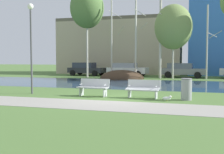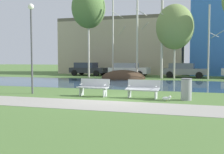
% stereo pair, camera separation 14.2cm
% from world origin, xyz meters
% --- Properties ---
extents(ground_plane, '(120.00, 120.00, 0.00)m').
position_xyz_m(ground_plane, '(0.00, 10.00, 0.00)').
color(ground_plane, '#517538').
extents(paved_path_strip, '(60.00, 2.41, 0.01)m').
position_xyz_m(paved_path_strip, '(0.00, -1.89, 0.01)').
color(paved_path_strip, '#9E998E').
rests_on(paved_path_strip, ground).
extents(river_band, '(80.00, 8.34, 0.01)m').
position_xyz_m(river_band, '(0.00, 8.04, 0.00)').
color(river_band, '#33516B').
rests_on(river_band, ground).
extents(soil_mound, '(4.25, 3.34, 1.65)m').
position_xyz_m(soil_mound, '(-2.98, 13.23, 0.00)').
color(soil_mound, '#423021').
rests_on(soil_mound, ground).
extents(bench_left, '(1.64, 0.69, 0.87)m').
position_xyz_m(bench_left, '(-1.25, 0.64, 0.47)').
color(bench_left, '#B2B5B7').
rests_on(bench_left, ground).
extents(bench_right, '(1.64, 0.69, 0.87)m').
position_xyz_m(bench_right, '(1.27, 0.64, 0.47)').
color(bench_right, '#B2B5B7').
rests_on(bench_right, ground).
extents(trash_bin, '(0.50, 0.50, 1.00)m').
position_xyz_m(trash_bin, '(3.29, 0.56, 0.52)').
color(trash_bin, gray).
rests_on(trash_bin, ground).
extents(seagull, '(0.44, 0.16, 0.26)m').
position_xyz_m(seagull, '(2.48, -0.02, 0.13)').
color(seagull, white).
rests_on(seagull, ground).
extents(streetlamp, '(0.32, 0.32, 4.82)m').
position_xyz_m(streetlamp, '(-4.79, 0.65, 3.27)').
color(streetlamp, '#4C4C51').
rests_on(streetlamp, ground).
extents(birch_far_left, '(3.40, 3.40, 9.04)m').
position_xyz_m(birch_far_left, '(-6.82, 14.02, 6.98)').
color(birch_far_left, beige).
rests_on(birch_far_left, ground).
extents(birch_left, '(1.42, 2.42, 8.07)m').
position_xyz_m(birch_left, '(-4.26, 14.20, 4.10)').
color(birch_left, beige).
rests_on(birch_left, ground).
extents(birch_center_left, '(1.27, 2.15, 8.65)m').
position_xyz_m(birch_center_left, '(-1.88, 14.47, 4.38)').
color(birch_center_left, beige).
rests_on(birch_center_left, ground).
extents(birch_center, '(1.35, 2.38, 8.58)m').
position_xyz_m(birch_center, '(0.51, 14.53, 4.36)').
color(birch_center, beige).
rests_on(birch_center, ground).
extents(birch_center_right, '(3.55, 3.55, 7.03)m').
position_xyz_m(birch_center_right, '(1.67, 14.70, 4.90)').
color(birch_center_right, beige).
rests_on(birch_center_right, ground).
extents(birch_right, '(1.34, 2.11, 6.84)m').
position_xyz_m(birch_right, '(4.77, 14.84, 3.46)').
color(birch_right, beige).
rests_on(birch_right, ground).
extents(parked_van_nearest_dark, '(4.28, 2.26, 1.46)m').
position_xyz_m(parked_van_nearest_dark, '(-8.14, 17.03, 0.77)').
color(parked_van_nearest_dark, '#282B30').
rests_on(parked_van_nearest_dark, ground).
extents(parked_sedan_second_white, '(4.43, 2.28, 1.44)m').
position_xyz_m(parked_sedan_second_white, '(-3.34, 16.86, 0.76)').
color(parked_sedan_second_white, silver).
rests_on(parked_sedan_second_white, ground).
extents(parked_hatch_third_grey, '(4.42, 2.24, 1.45)m').
position_xyz_m(parked_hatch_third_grey, '(2.52, 16.47, 0.77)').
color(parked_hatch_third_grey, slate).
rests_on(parked_hatch_third_grey, ground).
extents(building_beige_block, '(15.32, 7.23, 6.96)m').
position_xyz_m(building_beige_block, '(-5.58, 23.16, 3.48)').
color(building_beige_block, '#BCAD8E').
rests_on(building_beige_block, ground).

